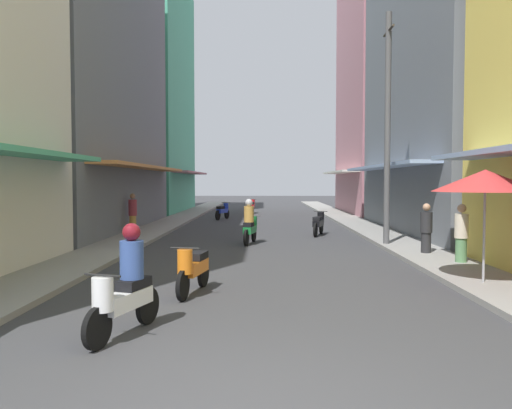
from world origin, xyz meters
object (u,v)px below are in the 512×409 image
motorbike_red (252,206)px  pedestrian_far (133,214)px  motorbike_blue (223,211)px  vendor_umbrella (485,181)px  motorbike_green (250,224)px  pedestrian_foreground (426,230)px  motorbike_black (319,223)px  motorbike_white (125,286)px  motorbike_orange (193,268)px  utility_pole (388,128)px  pedestrian_crossing (461,236)px

motorbike_red → pedestrian_far: bearing=-108.2°
motorbike_red → motorbike_blue: 5.75m
vendor_umbrella → motorbike_green: bearing=124.8°
motorbike_red → pedestrian_foreground: bearing=-74.4°
pedestrian_far → motorbike_black: bearing=-1.1°
motorbike_white → pedestrian_far: pedestrian_far is taller
pedestrian_foreground → motorbike_orange: bearing=-141.0°
motorbike_black → utility_pole: 5.29m
motorbike_orange → pedestrian_far: bearing=110.4°
pedestrian_crossing → pedestrian_foreground: bearing=101.8°
pedestrian_crossing → motorbike_red: bearing=105.3°
motorbike_green → motorbike_orange: bearing=-96.5°
motorbike_red → utility_pole: 18.56m
pedestrian_foreground → utility_pole: size_ratio=0.20×
motorbike_red → vendor_umbrella: bearing=-77.5°
pedestrian_far → motorbike_green: bearing=-31.1°
motorbike_black → motorbike_green: bearing=-133.9°
motorbike_white → utility_pole: bearing=58.1°
motorbike_green → pedestrian_crossing: bearing=-39.8°
motorbike_white → motorbike_blue: bearing=91.1°
motorbike_black → vendor_umbrella: (2.28, -9.98, 1.69)m
motorbike_black → motorbike_white: motorbike_white is taller
motorbike_black → utility_pole: size_ratio=0.23×
pedestrian_far → motorbike_red: bearing=71.8°
motorbike_red → motorbike_orange: bearing=-91.3°
motorbike_black → motorbike_green: size_ratio=0.98×
utility_pole → motorbike_green: bearing=170.3°
motorbike_blue → utility_pole: (6.43, -12.05, 3.42)m
motorbike_red → motorbike_orange: same height
motorbike_white → motorbike_green: bearing=82.0°
pedestrian_far → motorbike_orange: bearing=-69.6°
pedestrian_far → utility_pole: (9.43, -3.73, 3.08)m
pedestrian_far → motorbike_blue: bearing=70.2°
motorbike_red → motorbike_green: motorbike_green is taller
pedestrian_far → utility_pole: bearing=-21.6°
pedestrian_far → pedestrian_crossing: 12.85m
motorbike_black → pedestrian_far: bearing=178.9°
motorbike_white → vendor_umbrella: 7.38m
motorbike_green → pedestrian_foreground: (5.17, -2.92, 0.06)m
motorbike_blue → motorbike_orange: bearing=-87.0°
motorbike_red → motorbike_blue: same height
motorbike_white → vendor_umbrella: vendor_umbrella is taller
motorbike_blue → pedestrian_foreground: bearing=-63.6°
motorbike_blue → pedestrian_crossing: pedestrian_crossing is taller
pedestrian_far → pedestrian_crossing: (10.40, -7.55, -0.05)m
motorbike_orange → pedestrian_far: pedestrian_far is taller
motorbike_white → pedestrian_foreground: size_ratio=1.13×
motorbike_orange → motorbike_white: motorbike_white is taller
motorbike_white → pedestrian_crossing: size_ratio=1.09×
motorbike_green → motorbike_blue: bearing=99.5°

